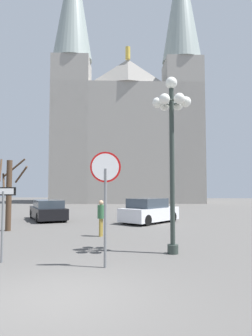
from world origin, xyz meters
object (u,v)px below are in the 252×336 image
(cathedral, at_px, (127,119))
(parked_car_near_black, at_px, (48,210))
(stop_sign, at_px, (105,184))
(one_way_arrow_sign, at_px, (3,213))
(street_lamp, at_px, (172,128))
(bare_tree, at_px, (9,192))
(parked_car_far_white, at_px, (149,211))
(pedestrian_walking, at_px, (101,215))

(cathedral, bearing_deg, parked_car_near_black, -95.63)
(stop_sign, height_order, one_way_arrow_sign, stop_sign)
(street_lamp, height_order, parked_car_near_black, street_lamp)
(stop_sign, xyz_separation_m, one_way_arrow_sign, (-3.13, 0.22, -0.84))
(cathedral, distance_m, bare_tree, 32.82)
(bare_tree, height_order, parked_car_far_white, bare_tree)
(bare_tree, bearing_deg, cathedral, 85.12)
(street_lamp, xyz_separation_m, pedestrian_walking, (-3.09, 3.26, -3.27))
(street_lamp, bearing_deg, pedestrian_walking, 133.46)
(cathedral, height_order, parked_car_far_white, cathedral)
(stop_sign, bearing_deg, cathedral, 95.50)
(street_lamp, bearing_deg, parked_car_near_black, 129.77)
(pedestrian_walking, bearing_deg, one_way_arrow_sign, -111.25)
(parked_car_near_black, bearing_deg, street_lamp, -50.23)
(bare_tree, height_order, parked_car_near_black, bare_tree)
(parked_car_far_white, bearing_deg, bare_tree, -148.36)
(stop_sign, relative_size, one_way_arrow_sign, 1.45)
(cathedral, bearing_deg, street_lamp, -81.13)
(stop_sign, xyz_separation_m, bare_tree, (-6.23, 6.48, -0.30))
(parked_car_near_black, distance_m, parked_car_far_white, 6.96)
(one_way_arrow_sign, xyz_separation_m, pedestrian_walking, (1.96, 5.04, -0.46))
(stop_sign, height_order, bare_tree, bare_tree)
(one_way_arrow_sign, xyz_separation_m, bare_tree, (-3.10, 6.26, 0.55))
(street_lamp, distance_m, parked_car_near_black, 13.09)
(bare_tree, relative_size, parked_car_far_white, 0.86)
(stop_sign, xyz_separation_m, parked_car_near_black, (-6.13, 11.66, -1.63))
(street_lamp, relative_size, parked_car_far_white, 1.38)
(stop_sign, height_order, parked_car_near_black, stop_sign)
(pedestrian_walking, bearing_deg, parked_car_far_white, 70.64)
(cathedral, xyz_separation_m, parked_car_far_white, (4.38, -26.55, -12.08))
(cathedral, bearing_deg, stop_sign, -84.50)
(bare_tree, relative_size, pedestrian_walking, 2.32)
(cathedral, distance_m, parked_car_far_white, 29.50)
(street_lamp, xyz_separation_m, parked_car_near_black, (-8.05, 9.67, -3.60))
(street_lamp, relative_size, pedestrian_walking, 3.70)
(pedestrian_walking, bearing_deg, street_lamp, -46.54)
(cathedral, relative_size, street_lamp, 6.65)
(parked_car_far_white, xyz_separation_m, pedestrian_walking, (-1.95, -5.55, 0.26))
(stop_sign, relative_size, bare_tree, 0.85)
(pedestrian_walking, bearing_deg, stop_sign, -77.46)
(cathedral, relative_size, parked_car_near_black, 8.25)
(cathedral, height_order, stop_sign, cathedral)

